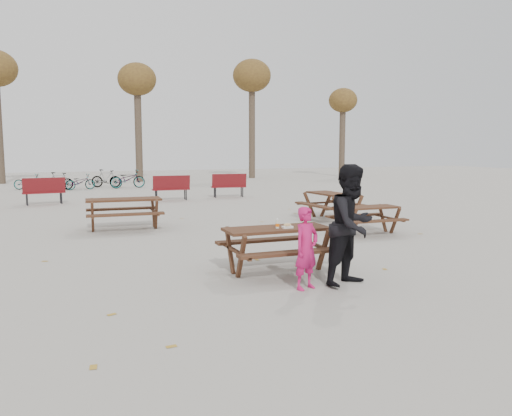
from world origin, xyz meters
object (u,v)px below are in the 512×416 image
object	(u,v)px
child	(306,248)
picnic_table_east	(366,220)
adult	(352,225)
soda_bottle	(277,224)
food_tray	(287,227)
picnic_table_far	(332,207)
picnic_table_north	(124,214)
main_picnic_table	(277,238)

from	to	relation	value
child	picnic_table_east	bearing A→B (deg)	25.22
adult	soda_bottle	bearing A→B (deg)	104.44
food_tray	picnic_table_far	world-z (taller)	food_tray
child	picnic_table_east	size ratio (longest dim) A/B	0.78
adult	picnic_table_east	world-z (taller)	adult
picnic_table_north	child	bearing A→B (deg)	-71.57
main_picnic_table	picnic_table_north	xyz separation A→B (m)	(-1.97, 5.56, -0.18)
food_tray	picnic_table_far	size ratio (longest dim) A/B	0.10
main_picnic_table	picnic_table_far	distance (m)	6.54
main_picnic_table	soda_bottle	world-z (taller)	soda_bottle
adult	food_tray	bearing A→B (deg)	99.32
soda_bottle	adult	xyz separation A→B (m)	(0.80, -1.07, 0.10)
picnic_table_far	adult	bearing A→B (deg)	148.19
child	adult	xyz separation A→B (m)	(0.78, -0.02, 0.32)
soda_bottle	picnic_table_north	distance (m)	5.99
main_picnic_table	soda_bottle	size ratio (longest dim) A/B	10.59
main_picnic_table	picnic_table_east	world-z (taller)	main_picnic_table
main_picnic_table	food_tray	size ratio (longest dim) A/B	10.00
soda_bottle	food_tray	bearing A→B (deg)	-14.48
adult	picnic_table_north	world-z (taller)	adult
soda_bottle	picnic_table_east	xyz separation A→B (m)	(3.60, 2.79, -0.50)
picnic_table_far	picnic_table_east	bearing A→B (deg)	165.30
food_tray	child	distance (m)	1.04
food_tray	adult	bearing A→B (deg)	-58.37
main_picnic_table	child	xyz separation A→B (m)	(0.00, -1.14, 0.04)
main_picnic_table	child	size ratio (longest dim) A/B	1.43
main_picnic_table	adult	distance (m)	1.44
soda_bottle	picnic_table_north	bearing A→B (deg)	109.04
child	soda_bottle	bearing A→B (deg)	69.43
child	picnic_table_east	xyz separation A→B (m)	(3.58, 3.85, -0.28)
soda_bottle	picnic_table_far	distance (m)	6.64
child	adult	size ratio (longest dim) A/B	0.67
adult	picnic_table_far	bearing A→B (deg)	40.64
food_tray	child	world-z (taller)	child
food_tray	picnic_table_north	xyz separation A→B (m)	(-2.12, 5.69, -0.38)
food_tray	adult	world-z (taller)	adult
main_picnic_table	adult	world-z (taller)	adult
picnic_table_north	picnic_table_far	world-z (taller)	picnic_table_north
picnic_table_north	main_picnic_table	bearing A→B (deg)	-68.45
child	picnic_table_east	distance (m)	5.26
food_tray	picnic_table_east	bearing A→B (deg)	39.54
picnic_table_far	soda_bottle	bearing A→B (deg)	137.73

